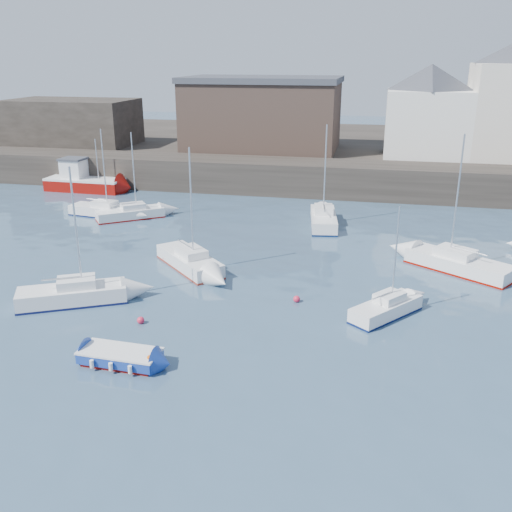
% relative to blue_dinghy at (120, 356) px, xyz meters
% --- Properties ---
extents(water, '(220.00, 220.00, 0.00)m').
position_rel_blue_dinghy_xyz_m(water, '(3.64, -1.27, -0.37)').
color(water, '#2D4760').
rests_on(water, ground).
extents(quay_wall, '(90.00, 5.00, 3.00)m').
position_rel_blue_dinghy_xyz_m(quay_wall, '(3.64, 33.73, 1.13)').
color(quay_wall, '#28231E').
rests_on(quay_wall, ground).
extents(land_strip, '(90.00, 32.00, 2.80)m').
position_rel_blue_dinghy_xyz_m(land_strip, '(3.64, 51.73, 1.03)').
color(land_strip, '#28231E').
rests_on(land_strip, ground).
extents(bldg_east_d, '(11.14, 11.14, 8.95)m').
position_rel_blue_dinghy_xyz_m(bldg_east_d, '(14.64, 40.23, 6.99)').
color(bldg_east_d, white).
rests_on(bldg_east_d, land_strip).
extents(warehouse, '(16.40, 10.40, 7.60)m').
position_rel_blue_dinghy_xyz_m(warehouse, '(-2.36, 41.73, 6.25)').
color(warehouse, '#3D2D26').
rests_on(warehouse, land_strip).
extents(bldg_west, '(14.00, 8.00, 5.00)m').
position_rel_blue_dinghy_xyz_m(bldg_west, '(-24.36, 40.73, 4.93)').
color(bldg_west, '#353028').
rests_on(bldg_west, land_strip).
extents(blue_dinghy, '(3.56, 1.93, 0.66)m').
position_rel_blue_dinghy_xyz_m(blue_dinghy, '(0.00, 0.00, 0.00)').
color(blue_dinghy, maroon).
rests_on(blue_dinghy, ground).
extents(fishing_boat, '(7.68, 3.04, 5.04)m').
position_rel_blue_dinghy_xyz_m(fishing_boat, '(-17.88, 30.24, 0.60)').
color(fishing_boat, maroon).
rests_on(fishing_boat, ground).
extents(sailboat_a, '(5.84, 4.21, 7.34)m').
position_rel_blue_dinghy_xyz_m(sailboat_a, '(-5.21, 5.40, 0.15)').
color(sailboat_a, white).
rests_on(sailboat_a, ground).
extents(sailboat_b, '(5.48, 5.50, 7.57)m').
position_rel_blue_dinghy_xyz_m(sailboat_b, '(-0.83, 11.82, 0.12)').
color(sailboat_b, white).
rests_on(sailboat_b, ground).
extents(sailboat_c, '(3.77, 4.26, 5.71)m').
position_rel_blue_dinghy_xyz_m(sailboat_c, '(11.16, 7.33, 0.07)').
color(sailboat_c, white).
rests_on(sailboat_c, ground).
extents(sailboat_d, '(6.53, 5.38, 8.28)m').
position_rel_blue_dinghy_xyz_m(sailboat_d, '(15.48, 14.82, 0.13)').
color(sailboat_d, white).
rests_on(sailboat_d, ground).
extents(sailboat_e, '(5.71, 2.55, 7.10)m').
position_rel_blue_dinghy_xyz_m(sailboat_e, '(-11.76, 21.95, 0.09)').
color(sailboat_e, white).
rests_on(sailboat_e, ground).
extents(sailboat_f, '(2.71, 6.11, 7.68)m').
position_rel_blue_dinghy_xyz_m(sailboat_f, '(6.35, 22.96, 0.17)').
color(sailboat_f, white).
rests_on(sailboat_f, ground).
extents(sailboat_h, '(5.32, 4.59, 6.90)m').
position_rel_blue_dinghy_xyz_m(sailboat_h, '(-9.14, 21.64, 0.08)').
color(sailboat_h, white).
rests_on(sailboat_h, ground).
extents(buoy_near, '(0.37, 0.37, 0.37)m').
position_rel_blue_dinghy_xyz_m(buoy_near, '(-0.73, 3.88, -0.37)').
color(buoy_near, '#DD2342').
rests_on(buoy_near, ground).
extents(buoy_mid, '(0.37, 0.37, 0.37)m').
position_rel_blue_dinghy_xyz_m(buoy_mid, '(6.45, 8.08, -0.37)').
color(buoy_mid, '#DD2342').
rests_on(buoy_mid, ground).
extents(buoy_far, '(0.43, 0.43, 0.43)m').
position_rel_blue_dinghy_xyz_m(buoy_far, '(-2.74, 12.72, -0.37)').
color(buoy_far, '#DD2342').
rests_on(buoy_far, ground).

